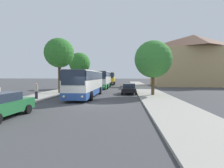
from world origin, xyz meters
The scene contains 13 objects.
ground_plane centered at (0.00, 0.00, 0.00)m, with size 300.00×300.00×0.00m, color #424244.
sidewalk_left centered at (-7.00, 0.00, 0.07)m, with size 4.00×120.00×0.15m, color #A39E93.
sidewalk_right centered at (7.00, 0.00, 0.07)m, with size 4.00×120.00×0.15m, color #A39E93.
building_right_background centered at (20.63, 31.24, 6.54)m, with size 20.09×12.59×13.09m.
bus_front centered at (-1.43, 5.67, 1.71)m, with size 2.80×10.97×3.19m.
bus_middle centered at (-1.50, 21.78, 1.86)m, with size 2.94×12.11×3.48m.
bus_rear centered at (-1.30, 35.84, 1.87)m, with size 3.16×10.83×3.51m.
parked_car_left_curb centered at (-4.12, -5.50, 0.81)m, with size 2.08×4.55×1.56m.
parked_car_right_near centered at (3.89, 9.69, 0.76)m, with size 2.17×4.34×1.46m.
pedestrian_waiting_near centered at (-5.97, 2.24, 0.99)m, with size 0.36×0.36×1.68m.
tree_left_near centered at (-6.09, 9.02, 5.83)m, with size 4.19×4.19×7.81m.
tree_left_far centered at (-6.05, 19.83, 5.16)m, with size 4.32×4.32×7.19m.
tree_right_near centered at (6.88, 7.29, 4.69)m, with size 4.73×4.73×6.91m.
Camera 1 is at (3.47, -15.38, 2.58)m, focal length 28.00 mm.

